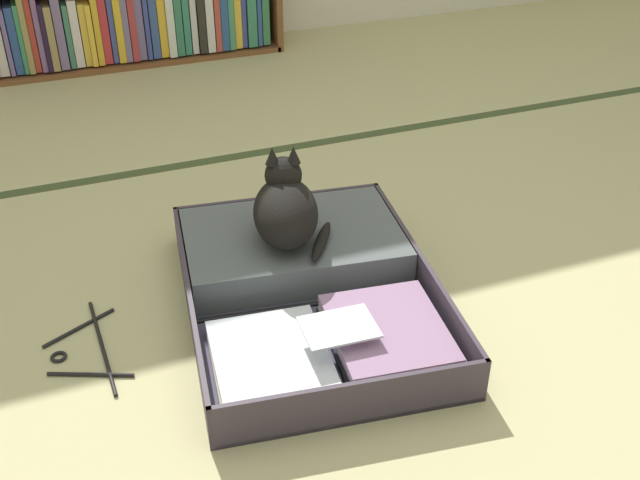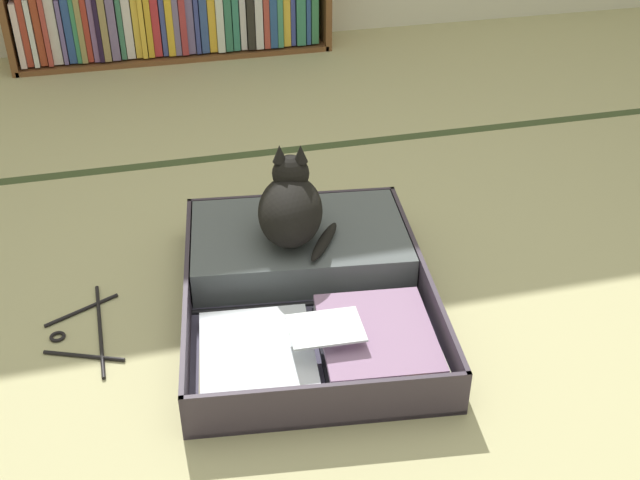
# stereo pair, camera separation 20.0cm
# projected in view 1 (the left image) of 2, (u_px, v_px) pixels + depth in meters

# --- Properties ---
(ground_plane) EXTENTS (10.00, 10.00, 0.00)m
(ground_plane) POSITION_uv_depth(u_px,v_px,m) (354.00, 322.00, 2.04)
(ground_plane) COLOR tan
(tatami_border) EXTENTS (4.80, 0.05, 0.00)m
(tatami_border) POSITION_uv_depth(u_px,v_px,m) (243.00, 155.00, 2.87)
(tatami_border) COLOR #3D4C28
(tatami_border) RESTS_ON ground_plane
(open_suitcase) EXTENTS (0.74, 0.94, 0.12)m
(open_suitcase) POSITION_uv_depth(u_px,v_px,m) (307.00, 279.00, 2.11)
(open_suitcase) COLOR #3C323E
(open_suitcase) RESTS_ON ground_plane
(black_cat) EXTENTS (0.27, 0.31, 0.26)m
(black_cat) POSITION_uv_depth(u_px,v_px,m) (286.00, 209.00, 2.11)
(black_cat) COLOR black
(black_cat) RESTS_ON open_suitcase
(clothes_hanger) EXTENTS (0.20, 0.39, 0.01)m
(clothes_hanger) POSITION_uv_depth(u_px,v_px,m) (88.00, 350.00, 1.94)
(clothes_hanger) COLOR black
(clothes_hanger) RESTS_ON ground_plane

